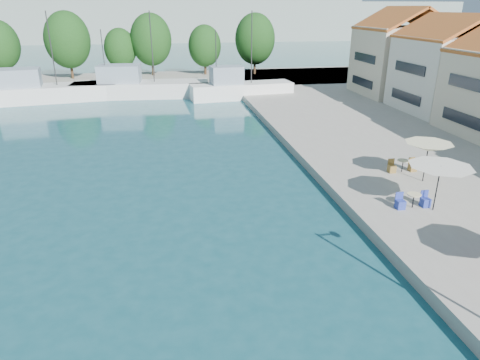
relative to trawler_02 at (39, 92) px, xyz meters
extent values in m
cube|color=gray|center=(9.14, 10.33, -0.77)|extent=(90.00, 16.00, 0.60)
cube|color=gray|center=(-12.86, 103.33, 6.93)|extent=(180.00, 40.00, 16.00)
cube|color=gray|center=(57.14, 123.33, 4.93)|extent=(140.00, 40.00, 12.00)
cube|color=silver|center=(41.14, -14.67, 3.03)|extent=(8.00, 8.50, 7.00)
pyramid|color=#C3662B|center=(41.14, -14.67, 8.33)|extent=(8.40, 8.80, 1.80)
cube|color=beige|center=(41.14, -5.67, 3.28)|extent=(8.60, 8.50, 7.50)
pyramid|color=#C3662B|center=(41.14, -5.67, 8.83)|extent=(9.00, 8.80, 1.80)
cube|color=silver|center=(0.41, 0.06, -0.37)|extent=(16.42, 6.50, 2.20)
cube|color=#8394A2|center=(-1.96, -0.30, 1.73)|extent=(5.22, 3.88, 2.00)
cylinder|color=#2D2D2D|center=(1.99, 0.30, 4.73)|extent=(0.12, 0.12, 8.00)
cube|color=silver|center=(11.44, 0.88, -0.37)|extent=(16.37, 5.31, 2.20)
cube|color=#8394A2|center=(9.03, 1.05, 1.73)|extent=(5.05, 3.56, 2.00)
cylinder|color=#2D2D2D|center=(13.05, 0.76, 4.73)|extent=(0.12, 0.12, 8.00)
cylinder|color=#2D2D2D|center=(7.42, 1.16, 3.73)|extent=(0.10, 0.10, 6.00)
cube|color=white|center=(23.23, -2.17, -0.37)|extent=(12.37, 4.33, 2.20)
cube|color=#8394A2|center=(21.42, -2.35, 1.73)|extent=(3.86, 2.77, 2.00)
cylinder|color=#2D2D2D|center=(24.43, -2.05, 4.73)|extent=(0.12, 0.12, 8.00)
cylinder|color=#2D2D2D|center=(20.21, -2.47, 3.73)|extent=(0.10, 0.10, 6.00)
cylinder|color=#3F2B19|center=(-8.09, 14.72, 1.32)|extent=(0.36, 0.36, 3.57)
cylinder|color=#3F2B19|center=(1.35, 13.26, 1.57)|extent=(0.36, 0.36, 4.08)
ellipsoid|color=#163E13|center=(1.35, 13.26, 4.84)|extent=(6.20, 6.20, 7.75)
cylinder|color=#3F2B19|center=(8.25, 14.57, 1.05)|extent=(0.36, 0.36, 3.03)
ellipsoid|color=#163E13|center=(8.25, 14.57, 3.47)|extent=(4.60, 4.60, 5.76)
cylinder|color=#3F2B19|center=(12.76, 14.46, 1.50)|extent=(0.36, 0.36, 3.94)
ellipsoid|color=#163E13|center=(12.76, 14.46, 4.65)|extent=(5.99, 5.99, 7.48)
cylinder|color=#3F2B19|center=(20.58, 13.97, 1.14)|extent=(0.36, 0.36, 3.21)
ellipsoid|color=#163E13|center=(20.58, 13.97, 3.70)|extent=(4.88, 4.88, 6.09)
cylinder|color=#3F2B19|center=(28.09, 13.27, 1.50)|extent=(0.36, 0.36, 3.94)
ellipsoid|color=#163E13|center=(28.09, 13.27, 4.65)|extent=(5.98, 5.98, 7.48)
cylinder|color=black|center=(27.12, -35.01, 0.71)|extent=(0.06, 0.06, 2.37)
cone|color=silver|center=(27.12, -35.01, 1.65)|extent=(3.12, 3.12, 0.50)
cylinder|color=black|center=(28.81, -31.36, 0.71)|extent=(0.06, 0.06, 2.35)
cone|color=beige|center=(28.81, -31.36, 1.64)|extent=(2.72, 2.72, 0.50)
cylinder|color=black|center=(26.23, -34.58, -0.10)|extent=(0.06, 0.06, 0.74)
cylinder|color=beige|center=(26.23, -34.58, 0.27)|extent=(0.70, 0.70, 0.04)
cube|color=#27389C|center=(26.93, -34.58, -0.24)|extent=(0.42, 0.42, 0.46)
cube|color=#27389C|center=(25.53, -34.58, -0.24)|extent=(0.42, 0.42, 0.46)
cylinder|color=black|center=(28.39, -29.73, -0.10)|extent=(0.06, 0.06, 0.74)
cylinder|color=beige|center=(28.39, -29.73, 0.27)|extent=(0.70, 0.70, 0.04)
cube|color=olive|center=(29.09, -29.73, -0.24)|extent=(0.42, 0.42, 0.46)
cube|color=olive|center=(27.69, -29.73, -0.24)|extent=(0.42, 0.42, 0.46)
camera|label=1|loc=(14.02, -52.51, 9.09)|focal=32.00mm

